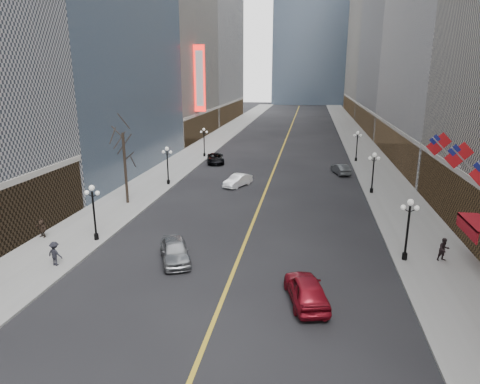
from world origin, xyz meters
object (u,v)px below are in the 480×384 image
(car_nb_far, at_px, (216,158))
(streetlamp_west_1, at_px, (93,207))
(car_sb_mid, at_px, (306,289))
(car_nb_mid, at_px, (238,180))
(streetlamp_west_3, at_px, (204,139))
(car_sb_far, at_px, (341,169))
(car_nb_near, at_px, (175,250))
(streetlamp_east_3, at_px, (357,143))
(streetlamp_west_2, at_px, (167,162))
(streetlamp_east_1, at_px, (408,223))
(streetlamp_east_2, at_px, (373,168))

(car_nb_far, bearing_deg, streetlamp_west_1, -109.45)
(streetlamp_west_1, distance_m, car_sb_mid, 18.19)
(car_nb_mid, relative_size, car_nb_far, 0.82)
(streetlamp_west_3, bearing_deg, car_sb_far, -22.76)
(streetlamp_west_1, distance_m, car_nb_near, 8.08)
(streetlamp_east_3, xyz_separation_m, streetlamp_west_2, (-23.60, -18.00, 0.00))
(car_sb_mid, bearing_deg, streetlamp_east_3, -112.80)
(streetlamp_east_1, relative_size, streetlamp_east_3, 1.00)
(streetlamp_west_1, bearing_deg, streetlamp_west_2, 90.00)
(streetlamp_west_2, relative_size, streetlamp_west_3, 1.00)
(streetlamp_east_1, relative_size, car_nb_near, 0.94)
(streetlamp_west_2, relative_size, car_nb_near, 0.94)
(streetlamp_east_1, bearing_deg, streetlamp_west_2, 142.67)
(streetlamp_west_1, bearing_deg, car_nb_far, 84.94)
(streetlamp_east_3, relative_size, car_nb_near, 0.94)
(car_nb_mid, bearing_deg, car_nb_near, -68.14)
(streetlamp_east_2, bearing_deg, streetlamp_east_1, -90.00)
(streetlamp_east_1, relative_size, streetlamp_east_2, 1.00)
(streetlamp_east_3, height_order, car_nb_far, streetlamp_east_3)
(streetlamp_west_3, distance_m, car_nb_mid, 19.15)
(car_nb_far, height_order, car_sb_mid, car_sb_mid)
(car_sb_far, bearing_deg, streetlamp_west_1, 36.26)
(streetlamp_west_1, relative_size, streetlamp_west_3, 1.00)
(streetlamp_west_2, height_order, car_sb_mid, streetlamp_west_2)
(car_nb_near, relative_size, car_nb_far, 0.92)
(streetlamp_east_2, distance_m, car_sb_far, 9.94)
(streetlamp_west_2, xyz_separation_m, car_sb_mid, (16.72, -24.88, -2.06))
(car_nb_far, bearing_deg, streetlamp_west_3, 108.33)
(streetlamp_east_1, height_order, car_sb_far, streetlamp_east_1)
(streetlamp_east_3, distance_m, car_sb_mid, 43.48)
(streetlamp_west_1, distance_m, car_nb_mid, 20.75)
(streetlamp_west_1, bearing_deg, car_sb_mid, -22.37)
(streetlamp_east_2, height_order, car_sb_far, streetlamp_east_2)
(streetlamp_east_3, relative_size, streetlamp_west_3, 1.00)
(streetlamp_east_1, relative_size, streetlamp_west_2, 1.00)
(car_nb_mid, distance_m, car_nb_far, 13.90)
(streetlamp_west_3, bearing_deg, streetlamp_east_3, 0.00)
(streetlamp_east_2, height_order, streetlamp_west_1, same)
(car_nb_mid, height_order, car_nb_far, car_nb_far)
(streetlamp_west_1, xyz_separation_m, car_sb_far, (20.80, 27.27, -2.21))
(car_nb_far, relative_size, car_sb_far, 1.26)
(streetlamp_east_3, bearing_deg, car_nb_mid, -131.77)
(streetlamp_east_3, relative_size, streetlamp_west_1, 1.00)
(streetlamp_west_3, height_order, car_nb_near, streetlamp_west_3)
(streetlamp_east_1, distance_m, car_sb_mid, 9.95)
(streetlamp_west_3, bearing_deg, streetlamp_west_1, -90.00)
(streetlamp_east_3, xyz_separation_m, streetlamp_west_1, (-23.60, -36.00, 0.00))
(streetlamp_east_1, bearing_deg, streetlamp_west_3, 123.25)
(streetlamp_east_2, distance_m, car_nb_near, 26.30)
(streetlamp_west_1, relative_size, car_sb_mid, 0.91)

